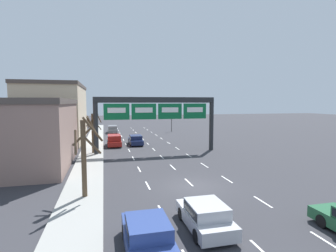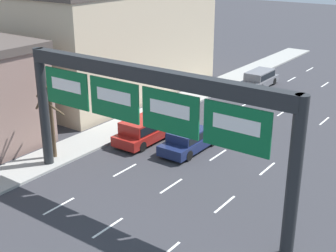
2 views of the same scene
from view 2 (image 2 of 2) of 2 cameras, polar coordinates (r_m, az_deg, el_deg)
The scene contains 7 objects.
lane_dashes at distance 23.70m, azimuth -3.17°, elevation -9.61°, with size 6.72×67.00×0.01m.
sign_gantry at distance 21.78m, azimuth -2.85°, elevation 2.89°, with size 15.37×0.70×6.98m.
building_far at distance 41.09m, azimuth -6.03°, elevation 10.33°, with size 8.58×18.28×9.24m.
suv_red at distance 30.76m, azimuth -2.94°, elevation -0.37°, with size 1.99×4.44×1.63m.
suv_grey at distance 44.27m, azimuth 11.10°, elevation 5.79°, with size 1.88×4.61×1.51m.
car_navy at distance 29.49m, azimuth 2.59°, elevation -1.62°, with size 1.86×4.70×1.43m.
tree_bare_closest at distance 28.32m, azimuth -14.06°, elevation 1.59°, with size 1.94×1.94×4.96m.
Camera 2 is at (13.02, -2.28, 11.96)m, focal length 50.00 mm.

